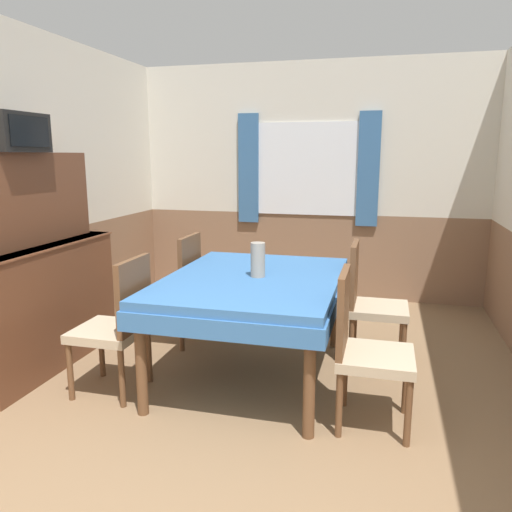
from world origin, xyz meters
name	(u,v)px	position (x,y,z in m)	size (l,w,h in m)	color
wall_back	(309,182)	(0.00, 4.40, 1.31)	(4.23, 0.10, 2.60)	silver
wall_left	(24,194)	(-1.94, 2.19, 1.30)	(0.05, 4.78, 2.60)	silver
dining_table	(253,290)	(-0.04, 2.15, 0.65)	(1.24, 1.64, 0.75)	#386BA8
chair_right_near	(364,345)	(0.76, 1.66, 0.50)	(0.44, 0.44, 0.94)	brown
chair_left_far	(177,286)	(-0.85, 2.64, 0.50)	(0.44, 0.44, 0.94)	brown
chair_left_near	(118,322)	(-0.85, 1.66, 0.50)	(0.44, 0.44, 0.94)	brown
chair_right_far	(370,300)	(0.76, 2.64, 0.50)	(0.44, 0.44, 0.94)	brown
sideboard	(35,278)	(-1.69, 1.92, 0.69)	(0.46, 1.43, 1.62)	brown
tv	(12,132)	(-1.67, 1.81, 1.76)	(0.29, 0.47, 0.27)	black
vase	(258,260)	(-0.01, 2.15, 0.87)	(0.10, 0.10, 0.25)	#A39989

